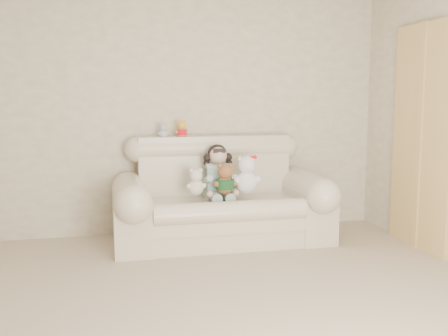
% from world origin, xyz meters
% --- Properties ---
extents(floor, '(5.00, 5.00, 0.00)m').
position_xyz_m(floor, '(0.00, 0.00, 0.00)').
color(floor, tan).
rests_on(floor, ground).
extents(wall_back, '(4.50, 0.00, 4.50)m').
position_xyz_m(wall_back, '(0.00, 2.50, 1.30)').
color(wall_back, beige).
rests_on(wall_back, ground).
extents(sofa, '(2.10, 0.95, 1.03)m').
position_xyz_m(sofa, '(0.43, 2.00, 0.52)').
color(sofa, beige).
rests_on(sofa, floor).
extents(door_panel, '(0.06, 0.90, 2.10)m').
position_xyz_m(door_panel, '(2.22, 1.40, 1.05)').
color(door_panel, tan).
rests_on(door_panel, floor).
extents(seated_child, '(0.36, 0.43, 0.55)m').
position_xyz_m(seated_child, '(0.42, 2.08, 0.69)').
color(seated_child, '#32715C').
rests_on(seated_child, sofa).
extents(brown_teddy, '(0.28, 0.25, 0.35)m').
position_xyz_m(brown_teddy, '(0.44, 1.87, 0.68)').
color(brown_teddy, brown).
rests_on(brown_teddy, sofa).
extents(white_cat, '(0.32, 0.27, 0.44)m').
position_xyz_m(white_cat, '(0.66, 1.89, 0.72)').
color(white_cat, white).
rests_on(white_cat, sofa).
extents(cream_teddy, '(0.20, 0.16, 0.30)m').
position_xyz_m(cream_teddy, '(0.16, 1.89, 0.65)').
color(cream_teddy, beige).
rests_on(cream_teddy, sofa).
extents(yellow_mini_bear, '(0.17, 0.15, 0.21)m').
position_xyz_m(yellow_mini_bear, '(0.10, 2.34, 1.12)').
color(yellow_mini_bear, yellow).
rests_on(yellow_mini_bear, sofa).
extents(grey_mini_plush, '(0.13, 0.11, 0.18)m').
position_xyz_m(grey_mini_plush, '(-0.09, 2.33, 1.10)').
color(grey_mini_plush, '#B6B6BD').
rests_on(grey_mini_plush, sofa).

